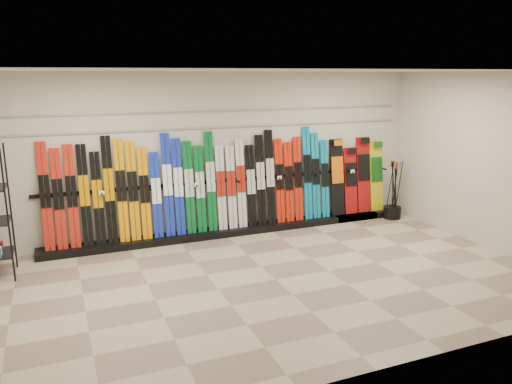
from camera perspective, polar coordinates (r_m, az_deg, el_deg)
name	(u,v)px	position (r m, az deg, el deg)	size (l,w,h in m)	color
floor	(276,280)	(7.47, 2.25, -9.97)	(8.00, 8.00, 0.00)	#866E5C
back_wall	(220,154)	(9.31, -4.10, 4.32)	(8.00, 8.00, 0.00)	beige
right_wall	(490,162)	(9.39, 25.16, 3.17)	(5.00, 5.00, 0.00)	beige
ceiling	(278,70)	(6.86, 2.48, 13.71)	(8.00, 8.00, 0.00)	silver
ski_rack_base	(236,230)	(9.51, -2.25, -4.38)	(8.00, 0.40, 0.12)	black
skis	(199,186)	(9.12, -6.53, 0.63)	(5.38, 0.26, 1.83)	red
snowboards	(357,177)	(10.57, 11.48, 1.68)	(1.26, 0.24, 1.56)	black
pole_bin	(392,212)	(10.85, 15.27, -2.25)	(0.36, 0.36, 0.25)	black
ski_poles	(394,190)	(10.73, 15.52, 0.24)	(0.24, 0.35, 1.18)	black
slatwall_rail_0	(220,127)	(9.22, -4.11, 7.38)	(7.60, 0.02, 0.03)	gray
slatwall_rail_1	(220,111)	(9.19, -4.14, 9.23)	(7.60, 0.02, 0.03)	gray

